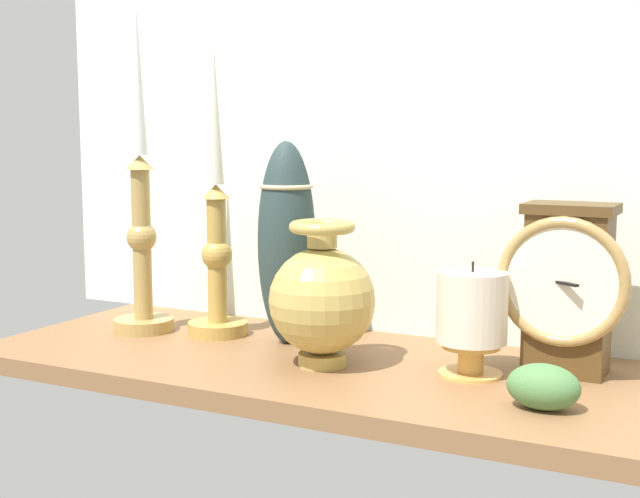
% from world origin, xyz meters
% --- Properties ---
extents(ground_plane, '(1.00, 0.36, 0.02)m').
position_xyz_m(ground_plane, '(0.00, 0.00, -0.01)').
color(ground_plane, brown).
extents(back_wall, '(1.20, 0.02, 0.65)m').
position_xyz_m(back_wall, '(0.00, 0.18, 0.33)').
color(back_wall, white).
rests_on(back_wall, ground_plane).
extents(mantel_clock, '(0.15, 0.09, 0.20)m').
position_xyz_m(mantel_clock, '(0.23, 0.07, 0.11)').
color(mantel_clock, '#52391B').
rests_on(mantel_clock, ground_plane).
extents(candlestick_tall_left, '(0.09, 0.09, 0.41)m').
position_xyz_m(candlestick_tall_left, '(-0.25, 0.05, 0.13)').
color(candlestick_tall_left, '#B59143').
rests_on(candlestick_tall_left, ground_plane).
extents(candlestick_tall_center, '(0.09, 0.09, 0.47)m').
position_xyz_m(candlestick_tall_center, '(-0.36, 0.02, 0.16)').
color(candlestick_tall_center, '#AA8B4C').
rests_on(candlestick_tall_center, ground_plane).
extents(brass_vase_bulbous, '(0.13, 0.13, 0.18)m').
position_xyz_m(brass_vase_bulbous, '(-0.04, -0.03, 0.08)').
color(brass_vase_bulbous, tan).
rests_on(brass_vase_bulbous, ground_plane).
extents(pillar_candle_front, '(0.08, 0.08, 0.14)m').
position_xyz_m(pillar_candle_front, '(0.14, 0.01, 0.07)').
color(pillar_candle_front, '#D8A451').
rests_on(pillar_candle_front, ground_plane).
extents(tall_ceramic_vase, '(0.08, 0.08, 0.27)m').
position_xyz_m(tall_ceramic_vase, '(-0.14, 0.05, 0.14)').
color(tall_ceramic_vase, '#293B3C').
rests_on(tall_ceramic_vase, ground_plane).
extents(ivy_sprig, '(0.08, 0.05, 0.05)m').
position_xyz_m(ivy_sprig, '(0.24, -0.08, 0.02)').
color(ivy_sprig, '#4C7C43').
rests_on(ivy_sprig, ground_plane).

